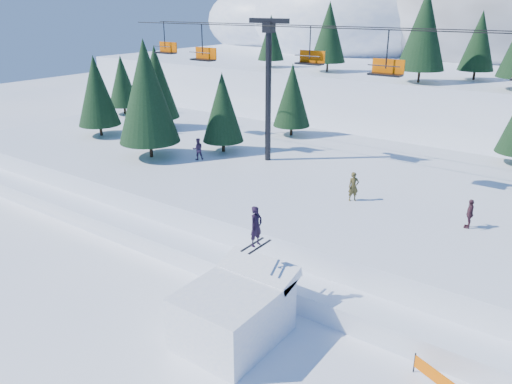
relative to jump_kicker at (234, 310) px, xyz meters
The scene contains 9 objects.
ground 2.42m from the jump_kicker, 96.73° to the right, with size 160.00×160.00×0.00m, color white.
mid_shelf 16.01m from the jump_kicker, 90.84° to the left, with size 70.00×22.00×2.50m, color white.
berm 6.06m from the jump_kicker, 92.25° to the left, with size 70.00×6.00×1.10m, color white.
mountain_ridge 72.05m from the jump_kicker, 94.26° to the left, with size 119.00×60.04×26.46m.
jump_kicker is the anchor object (origin of this frame).
chairlift 17.92m from the jump_kicker, 88.91° to the left, with size 46.57×3.21×10.28m.
conifer_stand 17.29m from the jump_kicker, 87.07° to the left, with size 62.99×18.55×8.91m.
distant_skiers 14.75m from the jump_kicker, 84.40° to the left, with size 27.09×7.68×1.86m.
banner_near 8.66m from the jump_kicker, 12.15° to the left, with size 2.63×1.18×0.90m.
Camera 1 is at (11.63, -12.29, 13.73)m, focal length 35.00 mm.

